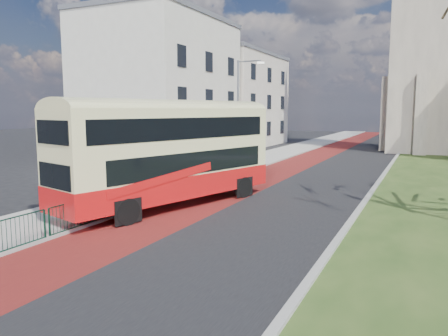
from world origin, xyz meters
The scene contains 11 objects.
ground centered at (0.00, 0.00, 0.00)m, with size 160.00×160.00×0.00m, color black.
road_carriageway centered at (1.50, 20.00, 0.01)m, with size 9.00×120.00×0.01m, color black.
bus_lane centered at (-1.20, 20.00, 0.01)m, with size 3.40×120.00×0.01m, color #591414.
pavement_west centered at (-5.00, 20.00, 0.06)m, with size 4.00×120.00×0.12m, color gray.
kerb_west centered at (-3.00, 20.00, 0.07)m, with size 0.25×120.00×0.13m, color #999993.
kerb_east centered at (6.10, 22.00, 0.07)m, with size 0.25×80.00×0.13m, color #999993.
pedestrian_railing centered at (-2.95, 4.00, 0.55)m, with size 0.07×24.00×1.12m.
street_block_near centered at (-14.00, 22.00, 6.51)m, with size 10.30×14.30×13.00m.
street_block_far centered at (-14.00, 38.00, 5.76)m, with size 10.30×16.30×11.50m.
streetlamp centered at (-4.35, 18.00, 4.59)m, with size 2.13×0.18×8.00m.
bus centered at (-1.93, 4.27, 2.68)m, with size 5.64×11.52×4.70m.
Camera 1 is at (8.66, -12.68, 4.44)m, focal length 35.00 mm.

